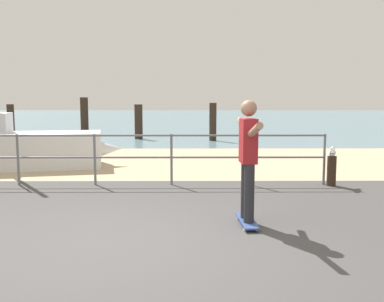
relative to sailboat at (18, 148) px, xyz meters
The scene contains 13 objects.
ground_plane 7.69m from the sailboat, 62.09° to the right, with size 24.00×10.00×0.04m, color #474444.
beach_strip 3.83m from the sailboat, 18.78° to the left, with size 24.00×6.00×0.04m, color tan.
sea_surface 29.44m from the sailboat, 82.99° to the left, with size 72.00×50.00×0.04m, color slate.
railing_fence 2.73m from the sailboat, 53.18° to the right, with size 10.83×0.05×1.05m.
sailboat is the anchor object (origin of this frame).
skateboard 7.15m from the sailboat, 44.37° to the right, with size 0.24×0.81×0.08m.
skateboarder 7.15m from the sailboat, 44.37° to the right, with size 0.22×1.45×1.65m.
bollard_short 7.50m from the sailboat, 17.82° to the right, with size 0.18×0.18×0.61m, color #332319.
seagull 7.50m from the sailboat, 17.70° to the right, with size 0.24×0.47×0.18m.
groyne_post_0 10.83m from the sailboat, 112.88° to the left, with size 0.33×0.33×1.48m, color #332319.
groyne_post_1 11.48m from the sailboat, 95.24° to the left, with size 0.40×0.40×1.81m, color #332319.
groyne_post_2 8.23m from the sailboat, 75.10° to the left, with size 0.35×0.35×1.50m, color #332319.
groyne_post_3 8.86m from the sailboat, 53.43° to the left, with size 0.30×0.30×1.58m, color #332319.
Camera 1 is at (0.71, -5.07, 1.75)m, focal length 40.75 mm.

